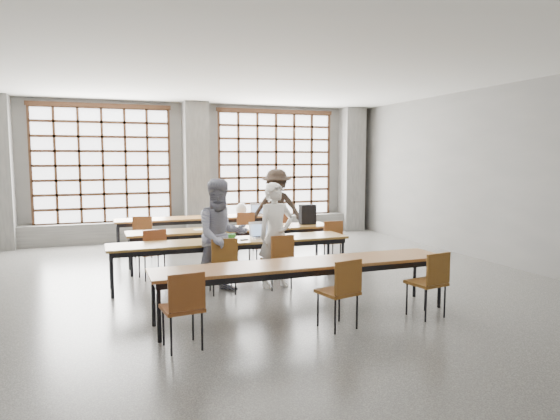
{
  "coord_description": "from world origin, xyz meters",
  "views": [
    {
      "loc": [
        -2.42,
        -7.57,
        2.09
      ],
      "look_at": [
        0.52,
        0.4,
        1.2
      ],
      "focal_mm": 32.0,
      "sensor_mm": 36.0,
      "label": 1
    }
  ],
  "objects_px": {
    "desk_row_a": "(204,220)",
    "laptop_back": "(259,211)",
    "backpack": "(307,214)",
    "chair_back_mid": "(245,227)",
    "desk_row_c": "(232,244)",
    "chair_mid_left": "(153,249)",
    "student_female": "(221,236)",
    "chair_back_right": "(279,225)",
    "chair_mid_right": "(331,238)",
    "green_box": "(228,237)",
    "chair_near_right": "(431,278)",
    "red_pouch": "(182,304)",
    "student_back": "(277,208)",
    "chair_back_left": "(144,232)",
    "chair_mid_centre": "(263,242)",
    "phone": "(244,240)",
    "chair_front_left": "(223,260)",
    "chair_near_mid": "(342,287)",
    "mouse": "(286,236)",
    "chair_front_right": "(279,256)",
    "student_male": "(276,235)",
    "desk_row_d": "(305,267)",
    "chair_near_left": "(184,302)",
    "laptop_front": "(261,234)",
    "plastic_bag": "(241,209)",
    "desk_row_b": "(233,232)"
  },
  "relations": [
    {
      "from": "desk_row_a",
      "to": "laptop_back",
      "type": "xyz_separation_m",
      "value": [
        1.36,
        0.11,
        0.13
      ]
    },
    {
      "from": "backpack",
      "to": "chair_back_mid",
      "type": "bearing_deg",
      "value": 128.67
    },
    {
      "from": "desk_row_c",
      "to": "chair_mid_left",
      "type": "height_order",
      "value": "chair_mid_left"
    },
    {
      "from": "chair_back_mid",
      "to": "student_female",
      "type": "xyz_separation_m",
      "value": [
        -1.33,
        -3.26,
        0.35
      ]
    },
    {
      "from": "chair_back_right",
      "to": "chair_mid_right",
      "type": "bearing_deg",
      "value": -81.25
    },
    {
      "from": "desk_row_a",
      "to": "green_box",
      "type": "distance_m",
      "value": 3.32
    },
    {
      "from": "chair_near_right",
      "to": "red_pouch",
      "type": "xyz_separation_m",
      "value": [
        -3.21,
        0.08,
        -0.04
      ]
    },
    {
      "from": "chair_mid_left",
      "to": "green_box",
      "type": "relative_size",
      "value": 3.52
    },
    {
      "from": "student_back",
      "to": "green_box",
      "type": "distance_m",
      "value": 3.38
    },
    {
      "from": "desk_row_a",
      "to": "red_pouch",
      "type": "height_order",
      "value": "desk_row_a"
    },
    {
      "from": "desk_row_a",
      "to": "chair_back_left",
      "type": "relative_size",
      "value": 4.55
    },
    {
      "from": "chair_mid_centre",
      "to": "phone",
      "type": "xyz_separation_m",
      "value": [
        -0.6,
        -0.8,
        0.2
      ]
    },
    {
      "from": "chair_front_left",
      "to": "laptop_back",
      "type": "distance_m",
      "value": 4.55
    },
    {
      "from": "chair_near_mid",
      "to": "mouse",
      "type": "bearing_deg",
      "value": 83.84
    },
    {
      "from": "phone",
      "to": "chair_front_right",
      "type": "bearing_deg",
      "value": -50.97
    },
    {
      "from": "desk_row_a",
      "to": "chair_front_left",
      "type": "xyz_separation_m",
      "value": [
        -0.54,
        -4.02,
        -0.13
      ]
    },
    {
      "from": "chair_mid_centre",
      "to": "student_male",
      "type": "bearing_deg",
      "value": -98.31
    },
    {
      "from": "chair_mid_left",
      "to": "chair_near_mid",
      "type": "height_order",
      "value": "same"
    },
    {
      "from": "chair_front_right",
      "to": "chair_mid_right",
      "type": "bearing_deg",
      "value": 40.5
    },
    {
      "from": "chair_mid_right",
      "to": "chair_near_right",
      "type": "xyz_separation_m",
      "value": [
        -0.21,
        -3.39,
        0.0
      ]
    },
    {
      "from": "chair_back_left",
      "to": "chair_front_right",
      "type": "distance_m",
      "value": 3.84
    },
    {
      "from": "desk_row_d",
      "to": "chair_near_mid",
      "type": "bearing_deg",
      "value": -70.92
    },
    {
      "from": "chair_back_right",
      "to": "student_male",
      "type": "bearing_deg",
      "value": -110.97
    },
    {
      "from": "chair_back_right",
      "to": "chair_mid_centre",
      "type": "relative_size",
      "value": 1.0
    },
    {
      "from": "chair_mid_left",
      "to": "chair_mid_right",
      "type": "bearing_deg",
      "value": -0.03
    },
    {
      "from": "desk_row_d",
      "to": "chair_back_right",
      "type": "xyz_separation_m",
      "value": [
        1.4,
        4.82,
        -0.13
      ]
    },
    {
      "from": "laptop_back",
      "to": "chair_near_left",
      "type": "bearing_deg",
      "value": -114.63
    },
    {
      "from": "backpack",
      "to": "chair_front_left",
      "type": "bearing_deg",
      "value": -134.17
    },
    {
      "from": "backpack",
      "to": "chair_mid_left",
      "type": "bearing_deg",
      "value": -163.66
    },
    {
      "from": "chair_back_left",
      "to": "laptop_front",
      "type": "bearing_deg",
      "value": -56.85
    },
    {
      "from": "chair_near_left",
      "to": "laptop_back",
      "type": "distance_m",
      "value": 6.81
    },
    {
      "from": "desk_row_a",
      "to": "laptop_front",
      "type": "relative_size",
      "value": 10.17
    },
    {
      "from": "chair_mid_left",
      "to": "green_box",
      "type": "height_order",
      "value": "chair_mid_left"
    },
    {
      "from": "chair_mid_right",
      "to": "chair_front_left",
      "type": "relative_size",
      "value": 1.0
    },
    {
      "from": "phone",
      "to": "laptop_back",
      "type": "bearing_deg",
      "value": 68.59
    },
    {
      "from": "student_back",
      "to": "red_pouch",
      "type": "relative_size",
      "value": 9.15
    },
    {
      "from": "chair_front_right",
      "to": "mouse",
      "type": "xyz_separation_m",
      "value": [
        0.34,
        0.61,
        0.21
      ]
    },
    {
      "from": "chair_mid_centre",
      "to": "backpack",
      "type": "height_order",
      "value": "backpack"
    },
    {
      "from": "chair_near_left",
      "to": "student_male",
      "type": "relative_size",
      "value": 0.52
    },
    {
      "from": "chair_near_right",
      "to": "chair_front_left",
      "type": "bearing_deg",
      "value": 137.65
    },
    {
      "from": "laptop_back",
      "to": "plastic_bag",
      "type": "xyz_separation_m",
      "value": [
        -0.46,
        -0.06,
        0.08
      ]
    },
    {
      "from": "desk_row_a",
      "to": "student_male",
      "type": "distance_m",
      "value": 3.91
    },
    {
      "from": "chair_mid_right",
      "to": "mouse",
      "type": "distance_m",
      "value": 1.43
    },
    {
      "from": "student_male",
      "to": "laptop_back",
      "type": "distance_m",
      "value": 4.12
    },
    {
      "from": "desk_row_b",
      "to": "student_female",
      "type": "relative_size",
      "value": 2.26
    },
    {
      "from": "red_pouch",
      "to": "chair_mid_right",
      "type": "bearing_deg",
      "value": 44.09
    },
    {
      "from": "desk_row_b",
      "to": "desk_row_d",
      "type": "height_order",
      "value": "same"
    },
    {
      "from": "student_female",
      "to": "plastic_bag",
      "type": "relative_size",
      "value": 6.19
    },
    {
      "from": "chair_back_left",
      "to": "plastic_bag",
      "type": "distance_m",
      "value": 2.44
    },
    {
      "from": "chair_front_right",
      "to": "desk_row_c",
      "type": "bearing_deg",
      "value": 134.07
    }
  ]
}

